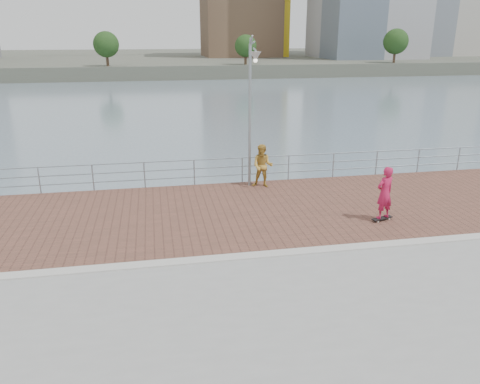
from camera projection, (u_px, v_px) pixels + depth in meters
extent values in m
plane|color=slate|center=(252.00, 316.00, 14.11)|extent=(400.00, 400.00, 0.00)
cube|color=brown|center=(232.00, 212.00, 16.82)|extent=(40.00, 6.80, 0.02)
cube|color=#B7B5AD|center=(253.00, 256.00, 13.46)|extent=(40.00, 0.40, 0.06)
cube|color=#4C5142|center=(159.00, 59.00, 127.71)|extent=(320.00, 95.00, 2.50)
cylinder|color=#8C9EA8|center=(39.00, 181.00, 18.56)|extent=(0.06, 0.06, 1.10)
cylinder|color=#8C9EA8|center=(93.00, 178.00, 18.92)|extent=(0.06, 0.06, 1.10)
cylinder|color=#8C9EA8|center=(145.00, 175.00, 19.27)|extent=(0.06, 0.06, 1.10)
cylinder|color=#8C9EA8|center=(194.00, 173.00, 19.63)|extent=(0.06, 0.06, 1.10)
cylinder|color=#8C9EA8|center=(242.00, 170.00, 19.98)|extent=(0.06, 0.06, 1.10)
cylinder|color=#8C9EA8|center=(288.00, 168.00, 20.34)|extent=(0.06, 0.06, 1.10)
cylinder|color=#8C9EA8|center=(333.00, 165.00, 20.69)|extent=(0.06, 0.06, 1.10)
cylinder|color=#8C9EA8|center=(376.00, 163.00, 21.05)|extent=(0.06, 0.06, 1.10)
cylinder|color=#8C9EA8|center=(418.00, 161.00, 21.40)|extent=(0.06, 0.06, 1.10)
cylinder|color=#8C9EA8|center=(458.00, 159.00, 21.76)|extent=(0.06, 0.06, 1.10)
cylinder|color=#8C9EA8|center=(218.00, 159.00, 19.63)|extent=(39.00, 0.05, 0.05)
cylinder|color=#8C9EA8|center=(218.00, 167.00, 19.75)|extent=(39.00, 0.05, 0.05)
cylinder|color=#8C9EA8|center=(219.00, 176.00, 19.87)|extent=(39.00, 0.05, 0.05)
cylinder|color=gray|center=(250.00, 118.00, 18.81)|extent=(0.11, 0.11, 5.72)
cylinder|color=gray|center=(253.00, 44.00, 17.44)|extent=(0.07, 0.95, 0.07)
cone|color=#B2B2AD|center=(256.00, 50.00, 17.06)|extent=(0.42, 0.42, 0.33)
cube|color=black|center=(382.00, 218.00, 16.01)|extent=(0.83, 0.45, 0.03)
cylinder|color=beige|center=(378.00, 221.00, 15.85)|extent=(0.07, 0.06, 0.06)
cylinder|color=beige|center=(389.00, 219.00, 16.08)|extent=(0.07, 0.06, 0.06)
cylinder|color=beige|center=(375.00, 220.00, 15.97)|extent=(0.07, 0.06, 0.06)
cylinder|color=beige|center=(386.00, 217.00, 16.20)|extent=(0.07, 0.06, 0.06)
imported|color=#B51843|center=(385.00, 193.00, 15.72)|extent=(0.77, 0.62, 1.82)
imported|color=gold|center=(263.00, 166.00, 19.25)|extent=(1.07, 0.96, 1.80)
cube|color=brown|center=(240.00, 2.00, 114.99)|extent=(18.00, 18.00, 25.69)
cylinder|color=#473323|center=(107.00, 56.00, 82.67)|extent=(0.50, 0.50, 3.47)
sphere|color=#193814|center=(106.00, 44.00, 82.03)|extent=(4.47, 4.47, 4.47)
cylinder|color=#473323|center=(246.00, 56.00, 87.05)|extent=(0.50, 0.50, 3.14)
sphere|color=#193814|center=(246.00, 46.00, 86.48)|extent=(4.04, 4.04, 4.04)
cylinder|color=#473323|center=(395.00, 53.00, 92.14)|extent=(0.50, 0.50, 3.78)
sphere|color=#193814|center=(396.00, 41.00, 91.45)|extent=(4.86, 4.86, 4.86)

